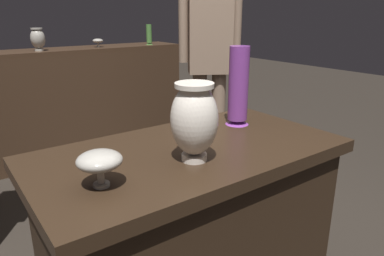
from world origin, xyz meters
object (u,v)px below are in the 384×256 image
Objects in this scene: vase_tall_behind at (100,161)px; shelf_vase_right at (98,41)px; shelf_vase_center at (38,38)px; shelf_vase_far_right at (149,35)px; vase_left_accent at (238,87)px; vase_centerpiece at (194,119)px; visitor_near_right at (210,50)px.

vase_tall_behind is 2.44m from shelf_vase_right.
shelf_vase_far_right reaches higher than shelf_vase_center.
vase_left_accent is at bearing -94.57° from shelf_vase_right.
vase_left_accent reaches higher than vase_tall_behind.
visitor_near_right is (1.04, 1.21, 0.07)m from vase_centerpiece.
vase_left_accent is 2.13m from shelf_vase_far_right.
vase_centerpiece reaches higher than shelf_vase_right.
vase_left_accent is 1.87× the size of shelf_vase_far_right.
shelf_vase_center reaches higher than vase_left_accent.
vase_centerpiece is at bearing -116.09° from shelf_vase_far_right.
vase_centerpiece is 2.33m from shelf_vase_right.
vase_left_accent is 3.81× the size of shelf_vase_right.
vase_centerpiece is 2.50m from shelf_vase_far_right.
vase_centerpiece is at bearing -0.34° from vase_tall_behind.
vase_centerpiece is at bearing 80.23° from visitor_near_right.
vase_centerpiece is 0.16× the size of visitor_near_right.
vase_left_accent is 2.04m from shelf_vase_right.
vase_left_accent is at bearing -79.90° from shelf_vase_center.
shelf_vase_center is (-0.36, 2.01, 0.12)m from vase_left_accent.
vase_left_accent reaches higher than shelf_vase_right.
shelf_vase_far_right reaches higher than vase_tall_behind.
vase_centerpiece is 1.45× the size of shelf_vase_far_right.
vase_centerpiece is 0.77× the size of vase_left_accent.
shelf_vase_center is 0.11× the size of visitor_near_right.
visitor_near_right is (0.46, -1.05, -0.03)m from shelf_vase_right.
shelf_vase_center is (0.06, 2.23, 0.14)m from vase_centerpiece.
vase_left_accent is 1.94× the size of shelf_vase_center.
vase_tall_behind is 0.08× the size of visitor_near_right.
vase_centerpiece is 2.24m from shelf_vase_center.
visitor_near_right is (0.62, 0.98, 0.05)m from vase_left_accent.
visitor_near_right is at bearing 41.20° from vase_tall_behind.
vase_left_accent is (0.41, 0.23, 0.02)m from vase_centerpiece.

